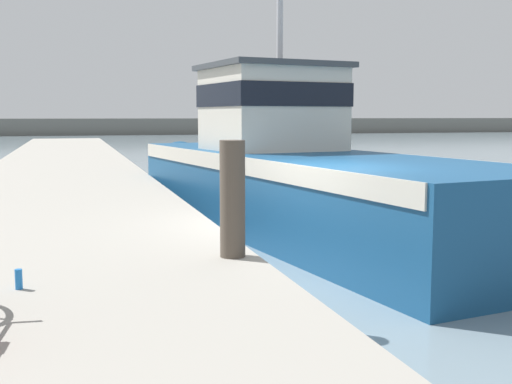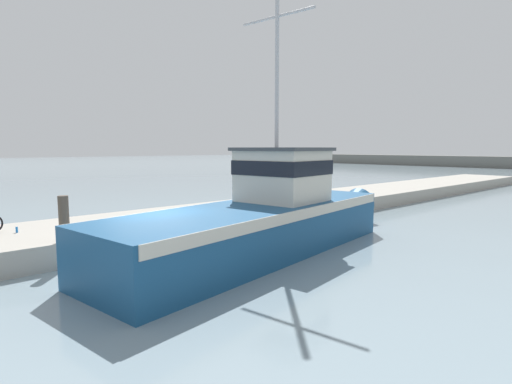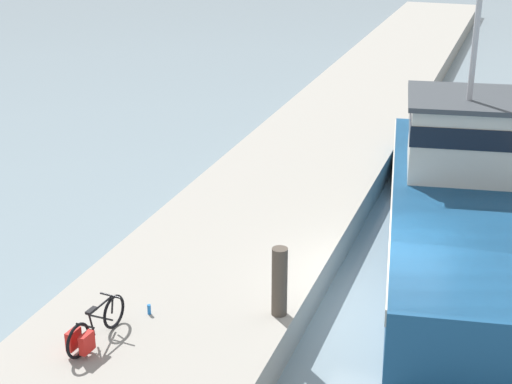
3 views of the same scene
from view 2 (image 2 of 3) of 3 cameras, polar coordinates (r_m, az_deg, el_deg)
ground_plane at (r=12.89m, az=-14.51°, el=-10.01°), size 320.00×320.00×0.00m
dock_pier at (r=16.07m, az=-20.64°, el=-5.55°), size 4.70×80.00×0.78m
fishing_boat_main at (r=13.91m, az=1.73°, el=-3.39°), size 5.16×14.15×9.49m
mooring_post at (r=13.34m, az=-25.75°, el=-3.42°), size 0.30×0.30×1.38m
water_bottle_by_bike at (r=15.49m, az=-30.99°, el=-4.64°), size 0.07×0.07×0.20m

